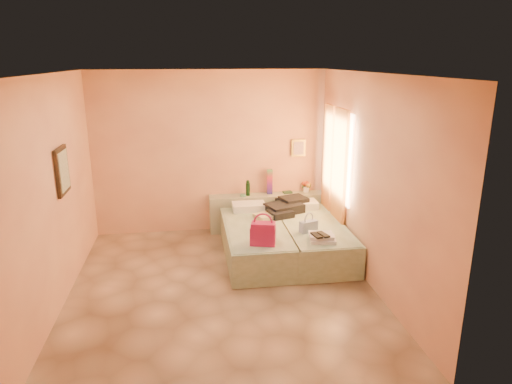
# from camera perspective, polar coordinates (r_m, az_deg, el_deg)

# --- Properties ---
(ground) EXTENTS (4.50, 4.50, 0.00)m
(ground) POSITION_cam_1_polar(r_m,az_deg,el_deg) (6.28, -4.25, -11.89)
(ground) COLOR tan
(ground) RESTS_ON ground
(room_walls) EXTENTS (4.02, 4.51, 2.81)m
(room_walls) POSITION_cam_1_polar(r_m,az_deg,el_deg) (6.23, -3.11, 5.41)
(room_walls) COLOR #FBBF86
(room_walls) RESTS_ON ground
(headboard_ledge) EXTENTS (2.05, 0.30, 0.65)m
(headboard_ledge) POSITION_cam_1_polar(r_m,az_deg,el_deg) (8.18, 1.39, -2.50)
(headboard_ledge) COLOR #969F82
(headboard_ledge) RESTS_ON ground
(bed_left) EXTENTS (0.90, 2.00, 0.50)m
(bed_left) POSITION_cam_1_polar(r_m,az_deg,el_deg) (7.08, -0.03, -6.24)
(bed_left) COLOR #A9C09B
(bed_left) RESTS_ON ground
(bed_right) EXTENTS (0.90, 2.00, 0.50)m
(bed_right) POSITION_cam_1_polar(r_m,az_deg,el_deg) (7.24, 7.08, -5.82)
(bed_right) COLOR #A9C09B
(bed_right) RESTS_ON ground
(water_bottle) EXTENTS (0.10, 0.10, 0.26)m
(water_bottle) POSITION_cam_1_polar(r_m,az_deg,el_deg) (7.99, -1.02, 0.47)
(water_bottle) COLOR #133519
(water_bottle) RESTS_ON headboard_ledge
(rainbow_box) EXTENTS (0.11, 0.11, 0.44)m
(rainbow_box) POSITION_cam_1_polar(r_m,az_deg,el_deg) (8.08, 1.72, 1.29)
(rainbow_box) COLOR #AC154B
(rainbow_box) RESTS_ON headboard_ledge
(small_dish) EXTENTS (0.11, 0.11, 0.03)m
(small_dish) POSITION_cam_1_polar(r_m,az_deg,el_deg) (7.98, -1.62, -0.44)
(small_dish) COLOR #4D8D6D
(small_dish) RESTS_ON headboard_ledge
(green_book) EXTENTS (0.17, 0.13, 0.03)m
(green_book) POSITION_cam_1_polar(r_m,az_deg,el_deg) (8.19, 3.95, -0.02)
(green_book) COLOR #24442C
(green_book) RESTS_ON headboard_ledge
(flower_vase) EXTENTS (0.24, 0.24, 0.24)m
(flower_vase) POSITION_cam_1_polar(r_m,az_deg,el_deg) (8.26, 6.32, 0.81)
(flower_vase) COLOR white
(flower_vase) RESTS_ON headboard_ledge
(magenta_handbag) EXTENTS (0.38, 0.28, 0.32)m
(magenta_handbag) POSITION_cam_1_polar(r_m,az_deg,el_deg) (6.28, 0.88, -5.18)
(magenta_handbag) COLOR #AC154B
(magenta_handbag) RESTS_ON bed_left
(khaki_garment) EXTENTS (0.46, 0.43, 0.06)m
(khaki_garment) POSITION_cam_1_polar(r_m,az_deg,el_deg) (7.36, 1.42, -2.99)
(khaki_garment) COLOR tan
(khaki_garment) RESTS_ON bed_left
(clothes_pile) EXTENTS (0.80, 0.80, 0.19)m
(clothes_pile) POSITION_cam_1_polar(r_m,az_deg,el_deg) (7.62, 3.92, -1.84)
(clothes_pile) COLOR black
(clothes_pile) RESTS_ON bed_right
(blue_handbag) EXTENTS (0.29, 0.20, 0.17)m
(blue_handbag) POSITION_cam_1_polar(r_m,az_deg,el_deg) (6.79, 6.58, -4.29)
(blue_handbag) COLOR #40649B
(blue_handbag) RESTS_ON bed_right
(towel_stack) EXTENTS (0.40, 0.36, 0.10)m
(towel_stack) POSITION_cam_1_polar(r_m,az_deg,el_deg) (6.50, 8.37, -5.66)
(towel_stack) COLOR white
(towel_stack) RESTS_ON bed_right
(sandal_pair) EXTENTS (0.21, 0.25, 0.02)m
(sandal_pair) POSITION_cam_1_polar(r_m,az_deg,el_deg) (6.42, 8.00, -5.35)
(sandal_pair) COLOR black
(sandal_pair) RESTS_ON towel_stack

